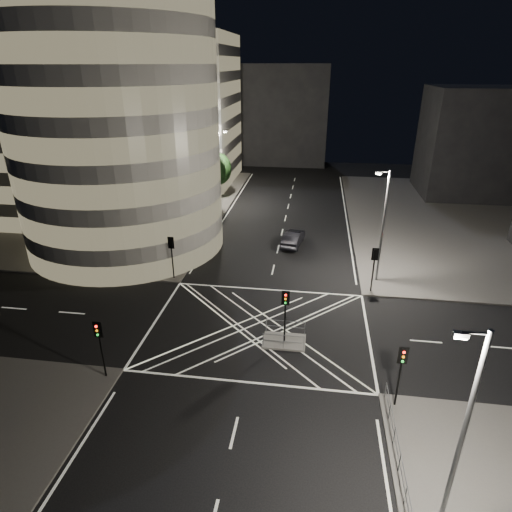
% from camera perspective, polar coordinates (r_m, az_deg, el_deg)
% --- Properties ---
extents(ground, '(120.00, 120.00, 0.00)m').
position_cam_1_polar(ground, '(32.39, 0.42, -9.59)').
color(ground, black).
rests_on(ground, ground).
extents(sidewalk_far_left, '(42.00, 42.00, 0.15)m').
position_cam_1_polar(sidewalk_far_left, '(65.27, -22.36, 6.50)').
color(sidewalk_far_left, '#54524F').
rests_on(sidewalk_far_left, ground).
extents(central_island, '(3.00, 2.00, 0.15)m').
position_cam_1_polar(central_island, '(30.96, 3.78, -11.28)').
color(central_island, slate).
rests_on(central_island, ground).
extents(office_tower_curved, '(30.00, 29.00, 27.20)m').
position_cam_1_polar(office_tower_curved, '(51.75, -20.89, 16.84)').
color(office_tower_curved, gray).
rests_on(office_tower_curved, sidewalk_far_left).
extents(office_block_rear, '(24.00, 16.00, 22.00)m').
position_cam_1_polar(office_block_rear, '(73.56, -12.94, 18.38)').
color(office_block_rear, gray).
rests_on(office_block_rear, sidewalk_far_left).
extents(building_right_far, '(14.00, 12.00, 15.00)m').
position_cam_1_polar(building_right_far, '(71.08, 27.19, 13.34)').
color(building_right_far, black).
rests_on(building_right_far, sidewalk_far_right).
extents(building_far_end, '(18.00, 8.00, 18.00)m').
position_cam_1_polar(building_far_end, '(85.45, 3.14, 18.22)').
color(building_far_end, black).
rests_on(building_far_end, ground).
extents(tree_a, '(3.99, 3.99, 7.08)m').
position_cam_1_polar(tree_a, '(40.50, -12.73, 4.78)').
color(tree_a, black).
rests_on(tree_a, sidewalk_far_left).
extents(tree_b, '(4.35, 4.35, 7.40)m').
position_cam_1_polar(tree_b, '(45.84, -10.20, 7.43)').
color(tree_b, black).
rests_on(tree_b, sidewalk_far_left).
extents(tree_c, '(3.67, 3.67, 6.55)m').
position_cam_1_polar(tree_c, '(51.47, -8.14, 8.90)').
color(tree_c, black).
rests_on(tree_c, sidewalk_far_left).
extents(tree_d, '(4.83, 4.83, 7.95)m').
position_cam_1_polar(tree_d, '(56.90, -6.54, 11.23)').
color(tree_d, black).
rests_on(tree_d, sidewalk_far_left).
extents(tree_e, '(4.01, 4.01, 6.36)m').
position_cam_1_polar(tree_e, '(62.82, -5.14, 11.49)').
color(tree_e, black).
rests_on(tree_e, sidewalk_far_left).
extents(traffic_signal_fl, '(0.55, 0.22, 4.00)m').
position_cam_1_polar(traffic_signal_fl, '(38.74, -11.20, 0.81)').
color(traffic_signal_fl, black).
rests_on(traffic_signal_fl, sidewalk_far_left).
extents(traffic_signal_nl, '(0.55, 0.22, 4.00)m').
position_cam_1_polar(traffic_signal_nl, '(27.86, -20.14, -10.35)').
color(traffic_signal_nl, black).
rests_on(traffic_signal_nl, sidewalk_near_left).
extents(traffic_signal_fr, '(0.55, 0.22, 4.00)m').
position_cam_1_polar(traffic_signal_fr, '(37.09, 15.49, -0.73)').
color(traffic_signal_fr, black).
rests_on(traffic_signal_fr, sidewalk_far_right).
extents(traffic_signal_nr, '(0.55, 0.22, 4.00)m').
position_cam_1_polar(traffic_signal_nr, '(25.52, 18.79, -13.67)').
color(traffic_signal_nr, black).
rests_on(traffic_signal_nr, sidewalk_near_right).
extents(traffic_signal_island, '(0.55, 0.22, 4.00)m').
position_cam_1_polar(traffic_signal_island, '(29.40, 3.93, -6.78)').
color(traffic_signal_island, black).
rests_on(traffic_signal_island, central_island).
extents(street_lamp_left_near, '(1.25, 0.25, 10.00)m').
position_cam_1_polar(street_lamp_left_near, '(42.65, -10.09, 6.87)').
color(street_lamp_left_near, slate).
rests_on(street_lamp_left_near, sidewalk_far_left).
extents(street_lamp_left_far, '(1.25, 0.25, 10.00)m').
position_cam_1_polar(street_lamp_left_far, '(59.44, -4.82, 12.09)').
color(street_lamp_left_far, slate).
rests_on(street_lamp_left_far, sidewalk_far_left).
extents(street_lamp_right_far, '(1.25, 0.25, 10.00)m').
position_cam_1_polar(street_lamp_right_far, '(38.23, 16.52, 4.17)').
color(street_lamp_right_far, slate).
rests_on(street_lamp_right_far, sidewalk_far_right).
extents(street_lamp_right_near, '(1.25, 0.25, 10.00)m').
position_cam_1_polar(street_lamp_right_near, '(18.75, 25.67, -20.66)').
color(street_lamp_right_near, slate).
rests_on(street_lamp_right_near, sidewalk_near_right).
extents(railing_near_right, '(0.06, 11.70, 1.10)m').
position_cam_1_polar(railing_near_right, '(23.12, 18.95, -26.18)').
color(railing_near_right, slate).
rests_on(railing_near_right, sidewalk_near_right).
extents(railing_island_south, '(2.80, 0.06, 1.10)m').
position_cam_1_polar(railing_island_south, '(29.87, 3.67, -11.30)').
color(railing_island_south, slate).
rests_on(railing_island_south, central_island).
extents(railing_island_north, '(2.80, 0.06, 1.10)m').
position_cam_1_polar(railing_island_north, '(31.35, 3.95, -9.40)').
color(railing_island_north, slate).
rests_on(railing_island_north, central_island).
extents(sedan, '(2.46, 5.16, 1.63)m').
position_cam_1_polar(sedan, '(46.38, 4.98, 2.40)').
color(sedan, black).
rests_on(sedan, ground).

